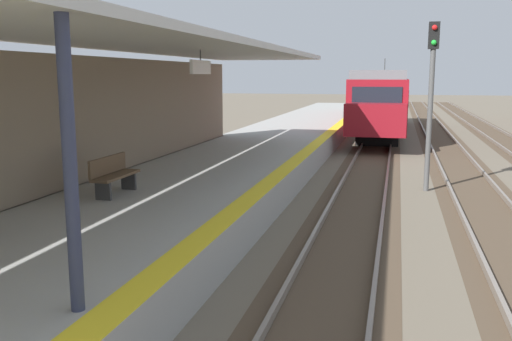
% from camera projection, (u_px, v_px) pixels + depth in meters
% --- Properties ---
extents(station_platform, '(5.00, 80.00, 0.91)m').
position_uv_depth(station_platform, '(217.00, 178.00, 17.26)').
color(station_platform, '#999993').
rests_on(station_platform, ground).
extents(station_building_with_canopy, '(4.85, 24.00, 4.43)m').
position_uv_depth(station_building_with_canopy, '(91.00, 115.00, 13.36)').
color(station_building_with_canopy, '#4C4C4C').
rests_on(station_building_with_canopy, ground).
extents(track_pair_nearest_platform, '(2.34, 120.00, 0.16)m').
position_uv_depth(track_pair_nearest_platform, '(367.00, 175.00, 20.08)').
color(track_pair_nearest_platform, '#4C3D2D').
rests_on(track_pair_nearest_platform, ground).
extents(track_pair_middle, '(2.34, 120.00, 0.16)m').
position_uv_depth(track_pair_middle, '(466.00, 179.00, 19.26)').
color(track_pair_middle, '#4C3D2D').
rests_on(track_pair_middle, ground).
extents(approaching_train, '(2.93, 19.60, 4.76)m').
position_uv_depth(approaching_train, '(382.00, 99.00, 34.43)').
color(approaching_train, maroon).
rests_on(approaching_train, ground).
extents(rail_signal_post, '(0.32, 0.34, 5.20)m').
position_uv_depth(rail_signal_post, '(431.00, 89.00, 17.00)').
color(rail_signal_post, '#4C4C4C').
rests_on(rail_signal_post, ground).
extents(platform_bench, '(0.45, 1.60, 0.88)m').
position_uv_depth(platform_bench, '(113.00, 174.00, 12.69)').
color(platform_bench, brown).
rests_on(platform_bench, station_platform).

